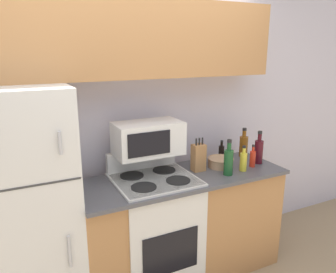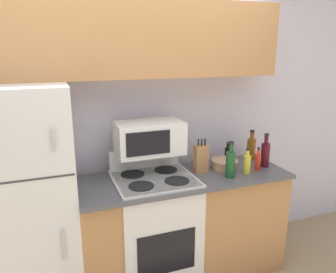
{
  "view_description": "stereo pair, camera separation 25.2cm",
  "coord_description": "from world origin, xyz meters",
  "views": [
    {
      "loc": [
        -0.91,
        -1.93,
        1.94
      ],
      "look_at": [
        0.18,
        0.26,
        1.28
      ],
      "focal_mm": 35.0,
      "sensor_mm": 36.0,
      "label": 1
    },
    {
      "loc": [
        -0.67,
        -2.03,
        1.94
      ],
      "look_at": [
        0.18,
        0.26,
        1.28
      ],
      "focal_mm": 35.0,
      "sensor_mm": 36.0,
      "label": 2
    }
  ],
  "objects": [
    {
      "name": "wall_back",
      "position": [
        0.0,
        0.7,
        1.27
      ],
      "size": [
        8.0,
        0.05,
        2.55
      ],
      "color": "silver",
      "rests_on": "ground_plane"
    },
    {
      "name": "lower_cabinets",
      "position": [
        0.33,
        0.28,
        0.47
      ],
      "size": [
        1.73,
        0.61,
        0.93
      ],
      "color": "#B27A47",
      "rests_on": "ground_plane"
    },
    {
      "name": "refrigerator",
      "position": [
        -0.87,
        0.33,
        0.86
      ],
      "size": [
        0.65,
        0.69,
        1.72
      ],
      "color": "silver",
      "rests_on": "ground_plane"
    },
    {
      "name": "upper_cabinets",
      "position": [
        0.0,
        0.51,
        2.01
      ],
      "size": [
        2.39,
        0.33,
        0.59
      ],
      "color": "#B27A47",
      "rests_on": "refrigerator"
    },
    {
      "name": "stove",
      "position": [
        0.06,
        0.27,
        0.49
      ],
      "size": [
        0.63,
        0.59,
        1.11
      ],
      "color": "silver",
      "rests_on": "ground_plane"
    },
    {
      "name": "microwave",
      "position": [
        0.07,
        0.4,
        1.25
      ],
      "size": [
        0.54,
        0.31,
        0.26
      ],
      "color": "silver",
      "rests_on": "stove"
    },
    {
      "name": "knife_block",
      "position": [
        0.49,
        0.31,
        1.05
      ],
      "size": [
        0.11,
        0.08,
        0.29
      ],
      "color": "#B27A47",
      "rests_on": "lower_cabinets"
    },
    {
      "name": "bowl",
      "position": [
        0.71,
        0.3,
        0.98
      ],
      "size": [
        0.23,
        0.23,
        0.08
      ],
      "color": "tan",
      "rests_on": "lower_cabinets"
    },
    {
      "name": "bottle_cooking_spray",
      "position": [
        0.83,
        0.14,
        1.02
      ],
      "size": [
        0.06,
        0.06,
        0.22
      ],
      "color": "gold",
      "rests_on": "lower_cabinets"
    },
    {
      "name": "bottle_hot_sauce",
      "position": [
        0.97,
        0.18,
        1.01
      ],
      "size": [
        0.05,
        0.05,
        0.2
      ],
      "color": "red",
      "rests_on": "lower_cabinets"
    },
    {
      "name": "bottle_wine_red",
      "position": [
        1.07,
        0.23,
        1.05
      ],
      "size": [
        0.08,
        0.08,
        0.3
      ],
      "color": "#470F19",
      "rests_on": "lower_cabinets"
    },
    {
      "name": "bottle_whiskey",
      "position": [
        1.08,
        0.44,
        1.04
      ],
      "size": [
        0.08,
        0.08,
        0.28
      ],
      "color": "brown",
      "rests_on": "lower_cabinets"
    },
    {
      "name": "bottle_wine_green",
      "position": [
        0.66,
        0.12,
        1.05
      ],
      "size": [
        0.08,
        0.08,
        0.3
      ],
      "color": "#194C23",
      "rests_on": "lower_cabinets"
    },
    {
      "name": "bottle_soy_sauce",
      "position": [
        0.84,
        0.47,
        1.0
      ],
      "size": [
        0.05,
        0.05,
        0.18
      ],
      "color": "black",
      "rests_on": "lower_cabinets"
    }
  ]
}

